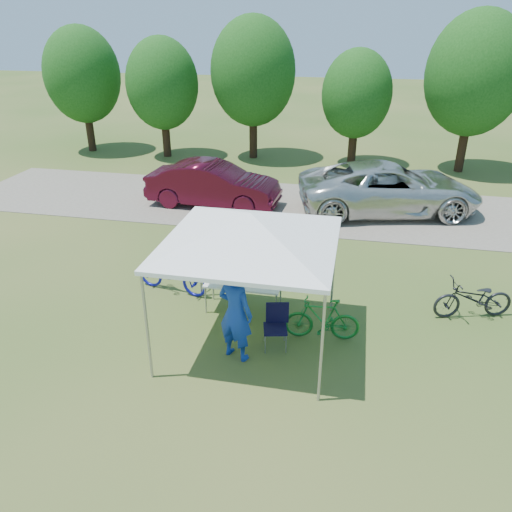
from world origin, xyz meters
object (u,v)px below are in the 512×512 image
at_px(bike_blue, 172,273).
at_px(cooler, 226,275).
at_px(bike_green, 322,319).
at_px(bike_dark, 474,299).
at_px(folding_table, 243,284).
at_px(minivan, 389,188).
at_px(sedan, 213,184).
at_px(cyclist, 235,313).
at_px(folding_chair, 276,322).

bearing_deg(bike_blue, cooler, -96.48).
height_order(bike_green, bike_dark, bike_green).
bearing_deg(folding_table, bike_dark, 8.26).
xyz_separation_m(bike_dark, minivan, (-1.61, 6.30, 0.39)).
distance_m(cooler, bike_dark, 5.34).
relative_size(folding_table, cooler, 3.94).
distance_m(bike_blue, minivan, 8.30).
bearing_deg(bike_blue, sedan, 18.63).
bearing_deg(minivan, cooler, 138.63).
xyz_separation_m(folding_table, bike_dark, (4.89, 0.71, -0.18)).
bearing_deg(bike_blue, folding_table, -92.87).
height_order(folding_table, cyclist, cyclist).
distance_m(bike_green, minivan, 7.91).
relative_size(folding_chair, sedan, 0.20).
bearing_deg(minivan, folding_chair, 150.06).
bearing_deg(cooler, folding_chair, -41.11).
bearing_deg(sedan, bike_dark, -124.52).
bearing_deg(cyclist, bike_blue, -25.82).
xyz_separation_m(bike_dark, sedan, (-7.44, 5.74, 0.31)).
bearing_deg(bike_dark, cooler, -98.32).
distance_m(bike_blue, bike_green, 3.82).
distance_m(folding_table, bike_green, 1.94).
height_order(cooler, bike_green, cooler).
distance_m(cyclist, bike_green, 1.87).
bearing_deg(cooler, sedan, 108.57).
xyz_separation_m(minivan, sedan, (-5.83, -0.56, -0.07)).
relative_size(folding_table, bike_dark, 0.96).
distance_m(folding_table, bike_dark, 4.95).
bearing_deg(bike_blue, bike_green, -96.91).
bearing_deg(folding_table, cyclist, -81.70).
relative_size(cooler, bike_blue, 0.23).
bearing_deg(folding_chair, bike_blue, 136.76).
height_order(folding_table, folding_chair, folding_chair).
height_order(cooler, bike_dark, cooler).
xyz_separation_m(bike_green, sedan, (-4.33, 7.19, 0.31)).
xyz_separation_m(cooler, bike_blue, (-1.45, 0.48, -0.35)).
relative_size(bike_green, sedan, 0.33).
bearing_deg(bike_green, bike_blue, -114.13).
distance_m(cyclist, minivan, 9.21).
height_order(cyclist, bike_blue, cyclist).
distance_m(bike_dark, sedan, 9.40).
bearing_deg(sedan, folding_table, -155.35).
bearing_deg(sedan, bike_green, -145.84).
bearing_deg(folding_table, minivan, 64.90).
bearing_deg(folding_chair, cyclist, -154.12).
bearing_deg(cyclist, cooler, -49.30).
bearing_deg(bike_dark, folding_chair, -81.06).
height_order(cyclist, minivan, cyclist).
xyz_separation_m(bike_green, minivan, (1.50, 7.76, 0.38)).
relative_size(cooler, bike_green, 0.28).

